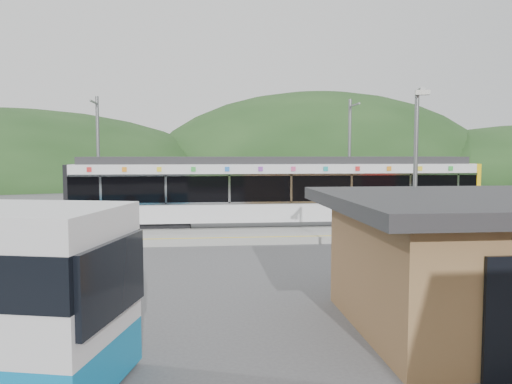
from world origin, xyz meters
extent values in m
plane|color=#4C4C4F|center=(0.00, 0.00, 0.00)|extent=(120.00, 120.00, 0.00)
ellipsoid|color=#1E3D19|center=(-28.00, 52.00, 0.00)|extent=(60.00, 45.00, 20.00)
ellipsoid|color=#1E3D19|center=(16.00, 54.00, 0.00)|extent=(52.00, 39.00, 26.00)
cube|color=#9E9E99|center=(0.00, 3.30, 0.15)|extent=(26.00, 3.20, 0.30)
cube|color=yellow|center=(0.00, 2.00, 0.30)|extent=(26.00, 0.10, 0.01)
cube|color=black|center=(-3.60, 6.00, 0.30)|extent=(3.20, 2.20, 0.56)
cube|color=black|center=(8.40, 6.00, 0.30)|extent=(3.20, 2.20, 0.56)
cube|color=silver|center=(2.40, 6.00, 1.04)|extent=(20.00, 2.90, 0.92)
cube|color=black|center=(2.40, 6.00, 2.23)|extent=(20.00, 2.96, 1.45)
cube|color=silver|center=(2.40, 4.50, 1.55)|extent=(20.00, 0.05, 0.10)
cube|color=silver|center=(2.40, 4.50, 2.90)|extent=(20.00, 0.05, 0.10)
cube|color=silver|center=(2.40, 6.00, 3.17)|extent=(20.00, 2.90, 0.45)
cube|color=#2D2D30|center=(2.40, 6.00, 3.58)|extent=(19.40, 2.50, 0.36)
cube|color=yellow|center=(12.52, 6.00, 1.90)|extent=(0.24, 2.92, 3.00)
cube|color=black|center=(-7.70, 6.00, 1.90)|extent=(0.20, 2.92, 3.00)
cube|color=silver|center=(-6.10, 4.50, 2.23)|extent=(0.10, 0.05, 1.35)
cube|color=silver|center=(-3.10, 4.50, 2.23)|extent=(0.10, 0.05, 1.35)
cube|color=silver|center=(-0.10, 4.50, 2.23)|extent=(0.10, 0.05, 1.35)
cube|color=silver|center=(2.90, 4.50, 2.23)|extent=(0.10, 0.05, 1.35)
cube|color=silver|center=(5.90, 4.50, 2.23)|extent=(0.10, 0.05, 1.35)
cube|color=silver|center=(8.90, 4.50, 2.23)|extent=(0.10, 0.05, 1.35)
cube|color=silver|center=(11.40, 4.50, 2.23)|extent=(0.10, 0.05, 1.35)
cube|color=red|center=(-6.60, 4.51, 3.18)|extent=(0.22, 0.04, 0.22)
cube|color=orange|center=(-5.00, 4.51, 3.18)|extent=(0.22, 0.04, 0.22)
cube|color=yellow|center=(-3.40, 4.51, 3.18)|extent=(0.22, 0.04, 0.22)
cube|color=green|center=(-1.80, 4.51, 3.18)|extent=(0.22, 0.04, 0.22)
cube|color=blue|center=(-0.20, 4.51, 3.18)|extent=(0.22, 0.04, 0.22)
cube|color=purple|center=(1.40, 4.51, 3.18)|extent=(0.22, 0.04, 0.22)
cube|color=#E54C8C|center=(3.00, 4.51, 3.18)|extent=(0.22, 0.04, 0.22)
cube|color=#19A5A5|center=(4.60, 4.51, 3.18)|extent=(0.22, 0.04, 0.22)
cube|color=red|center=(6.20, 4.51, 3.18)|extent=(0.22, 0.04, 0.22)
cube|color=orange|center=(7.80, 4.51, 3.18)|extent=(0.22, 0.04, 0.22)
cube|color=yellow|center=(9.40, 4.51, 3.18)|extent=(0.22, 0.04, 0.22)
cube|color=green|center=(11.00, 4.51, 3.18)|extent=(0.22, 0.04, 0.22)
cylinder|color=slate|center=(-7.00, 8.60, 3.50)|extent=(0.18, 0.18, 7.00)
cube|color=slate|center=(-7.00, 7.80, 6.60)|extent=(0.08, 1.80, 0.08)
cylinder|color=slate|center=(7.00, 8.60, 3.50)|extent=(0.18, 0.18, 7.00)
cube|color=slate|center=(7.00, 7.80, 6.60)|extent=(0.08, 1.80, 0.08)
cylinder|color=black|center=(-4.51, -10.88, 0.46)|extent=(1.53, 2.80, 0.91)
cylinder|color=slate|center=(4.46, -6.09, 2.82)|extent=(0.12, 0.12, 5.64)
cube|color=slate|center=(4.46, -6.51, 5.54)|extent=(0.36, 0.94, 0.12)
cube|color=silver|center=(4.46, -6.93, 5.47)|extent=(0.39, 0.27, 0.12)
camera|label=1|loc=(-1.38, -19.27, 3.90)|focal=35.00mm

